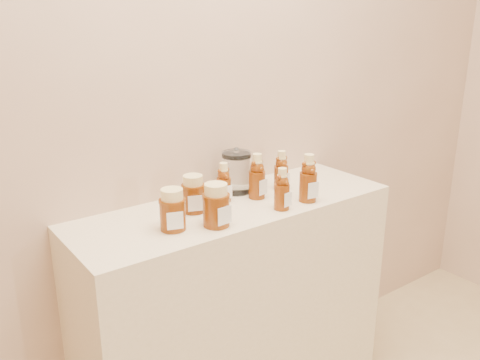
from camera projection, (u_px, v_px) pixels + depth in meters
wall_back at (203, 71)px, 1.82m from camera, size 3.50×0.02×2.70m
display_table at (236, 314)px, 1.95m from camera, size 1.20×0.40×0.90m
bear_bottle_back_left at (224, 180)px, 1.81m from camera, size 0.06×0.06×0.16m
bear_bottle_back_mid at (257, 173)px, 1.84m from camera, size 0.08×0.08×0.19m
bear_bottle_back_right at (281, 168)px, 1.94m from camera, size 0.07×0.07×0.17m
bear_bottle_front_left at (282, 186)px, 1.74m from camera, size 0.07×0.07×0.17m
bear_bottle_front_right at (308, 175)px, 1.81m from camera, size 0.08×0.08×0.20m
honey_jar_left at (173, 209)px, 1.58m from camera, size 0.11×0.11×0.13m
honey_jar_back at (193, 194)px, 1.72m from camera, size 0.11×0.11×0.13m
honey_jar_front at (216, 205)px, 1.61m from camera, size 0.10×0.10×0.14m
glass_canister at (237, 171)px, 1.90m from camera, size 0.13×0.13×0.17m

